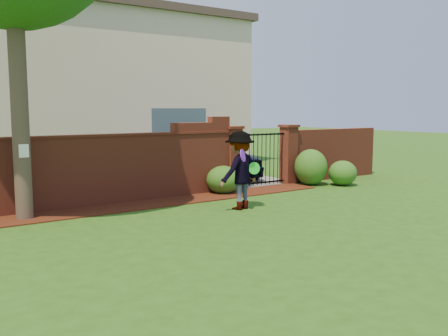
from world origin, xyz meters
TOP-DOWN VIEW (x-y plane):
  - ground at (0.00, 0.00)m, footprint 80.00×80.00m
  - mulch_bed at (-0.95, 3.34)m, footprint 11.10×1.08m
  - brick_wall at (-2.01, 4.00)m, footprint 8.70×0.31m
  - brick_wall_return at (6.60, 4.00)m, footprint 4.00×0.25m
  - pillar_left at (2.40, 4.00)m, footprint 0.50×0.50m
  - pillar_right at (4.60, 4.00)m, footprint 0.50×0.50m
  - iron_gate at (3.50, 4.00)m, footprint 1.78×0.03m
  - driveway at (3.50, 8.00)m, footprint 3.20×8.00m
  - house at (1.00, 12.00)m, footprint 12.40×6.40m
  - car at (3.61, 6.46)m, footprint 2.39×4.60m
  - paper_notice at (-3.60, 3.21)m, footprint 0.20×0.01m
  - shrub_left at (1.80, 3.62)m, footprint 0.96×0.96m
  - shrub_middle at (4.96, 3.37)m, footprint 1.02×1.02m
  - shrub_right at (5.71, 2.72)m, footprint 0.88×0.88m
  - man at (0.88, 1.59)m, footprint 1.31×0.92m
  - frisbee_purple at (0.69, 1.26)m, footprint 0.29×0.24m
  - frisbee_green at (1.16, 1.44)m, footprint 0.30×0.14m

SIDE VIEW (x-z plane):
  - ground at x=0.00m, z-range -0.01..0.00m
  - driveway at x=3.50m, z-range 0.00..0.01m
  - mulch_bed at x=-0.95m, z-range 0.00..0.03m
  - shrub_right at x=5.71m, z-range 0.00..0.78m
  - shrub_left at x=1.80m, z-range 0.00..0.79m
  - shrub_middle at x=4.96m, z-range 0.00..1.13m
  - car at x=3.61m, z-range 0.00..1.50m
  - brick_wall_return at x=6.60m, z-range 0.00..1.70m
  - iron_gate at x=3.50m, z-range 0.05..1.65m
  - brick_wall at x=-2.01m, z-range -0.15..2.01m
  - man at x=0.88m, z-range 0.00..1.85m
  - pillar_left at x=2.40m, z-range 0.02..1.90m
  - pillar_right at x=4.60m, z-range 0.02..1.90m
  - frisbee_green at x=1.16m, z-range 0.83..1.13m
  - frisbee_purple at x=0.69m, z-range 1.17..1.47m
  - paper_notice at x=-3.60m, z-range 1.36..1.64m
  - house at x=1.00m, z-range 0.01..6.31m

